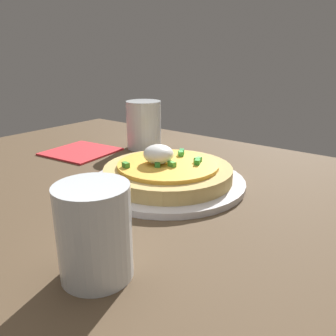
# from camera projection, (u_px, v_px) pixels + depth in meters

# --- Properties ---
(dining_table) EXTENTS (1.12, 0.81, 0.02)m
(dining_table) POSITION_uv_depth(u_px,v_px,m) (146.00, 206.00, 0.52)
(dining_table) COLOR brown
(dining_table) RESTS_ON ground
(plate) EXTENTS (0.26, 0.26, 0.01)m
(plate) POSITION_uv_depth(u_px,v_px,m) (168.00, 182.00, 0.56)
(plate) COLOR silver
(plate) RESTS_ON dining_table
(pizza) EXTENTS (0.21, 0.21, 0.06)m
(pizza) POSITION_uv_depth(u_px,v_px,m) (167.00, 171.00, 0.56)
(pizza) COLOR tan
(pizza) RESTS_ON plate
(cup_near) EXTENTS (0.08, 0.08, 0.11)m
(cup_near) POSITION_uv_depth(u_px,v_px,m) (144.00, 127.00, 0.77)
(cup_near) COLOR silver
(cup_near) RESTS_ON dining_table
(cup_far) EXTENTS (0.07, 0.07, 0.10)m
(cup_far) POSITION_uv_depth(u_px,v_px,m) (95.00, 234.00, 0.32)
(cup_far) COLOR silver
(cup_far) RESTS_ON dining_table
(napkin) EXTENTS (0.15, 0.15, 0.00)m
(napkin) POSITION_uv_depth(u_px,v_px,m) (81.00, 152.00, 0.75)
(napkin) COLOR red
(napkin) RESTS_ON dining_table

